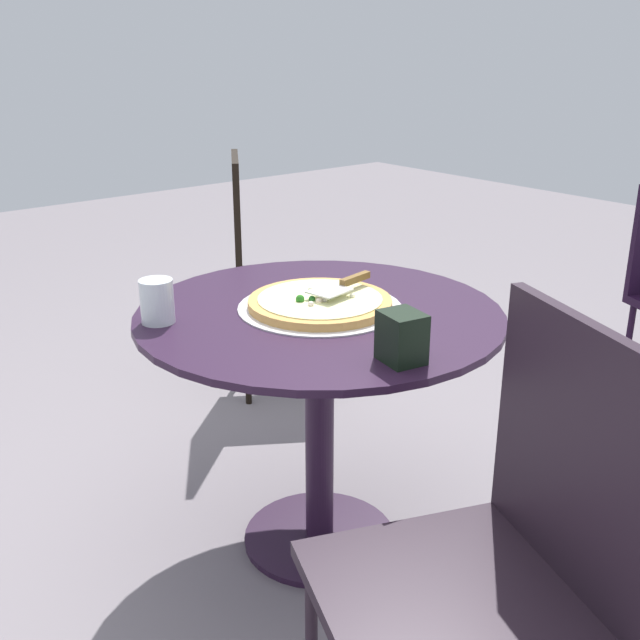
% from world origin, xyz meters
% --- Properties ---
extents(ground_plane, '(10.00, 10.00, 0.00)m').
position_xyz_m(ground_plane, '(0.00, 0.00, 0.00)').
color(ground_plane, slate).
extents(patio_table, '(0.93, 0.93, 0.69)m').
position_xyz_m(patio_table, '(0.00, 0.00, 0.53)').
color(patio_table, '#28152C').
rests_on(patio_table, ground).
extents(pizza_on_tray, '(0.42, 0.42, 0.04)m').
position_xyz_m(pizza_on_tray, '(0.01, 0.01, 0.70)').
color(pizza_on_tray, silver).
rests_on(pizza_on_tray, patio_table).
extents(pizza_server, '(0.22, 0.10, 0.02)m').
position_xyz_m(pizza_server, '(0.09, 0.01, 0.74)').
color(pizza_server, silver).
rests_on(pizza_server, pizza_on_tray).
extents(drinking_cup, '(0.08, 0.08, 0.11)m').
position_xyz_m(drinking_cup, '(-0.35, 0.18, 0.74)').
color(drinking_cup, silver).
rests_on(drinking_cup, patio_table).
extents(napkin_dispenser, '(0.10, 0.11, 0.11)m').
position_xyz_m(napkin_dispenser, '(-0.07, -0.36, 0.74)').
color(napkin_dispenser, black).
rests_on(napkin_dispenser, patio_table).
extents(patio_chair_far, '(0.52, 0.52, 0.93)m').
position_xyz_m(patio_chair_far, '(0.49, 0.93, 0.53)').
color(patio_chair_far, black).
rests_on(patio_chair_far, ground).
extents(patio_chair_corner, '(0.57, 0.57, 0.93)m').
position_xyz_m(patio_chair_corner, '(-0.25, -0.78, 0.54)').
color(patio_chair_corner, black).
rests_on(patio_chair_corner, ground).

